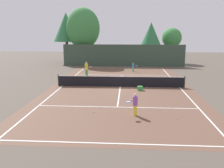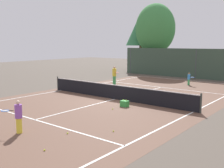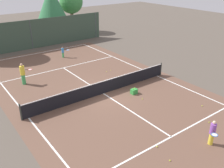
# 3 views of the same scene
# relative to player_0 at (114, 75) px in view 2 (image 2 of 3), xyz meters

# --- Properties ---
(ground_plane) EXTENTS (80.00, 80.00, 0.00)m
(ground_plane) POSITION_rel_player_0_xyz_m (4.03, -5.04, -0.88)
(ground_plane) COLOR brown
(court_surface) EXTENTS (13.00, 25.00, 0.01)m
(court_surface) POSITION_rel_player_0_xyz_m (4.03, -5.04, -0.88)
(court_surface) COLOR brown
(court_surface) RESTS_ON ground_plane
(tennis_net) EXTENTS (11.90, 0.10, 1.10)m
(tennis_net) POSITION_rel_player_0_xyz_m (4.03, -5.04, -0.37)
(tennis_net) COLOR #333833
(tennis_net) RESTS_ON ground_plane
(perimeter_fence) EXTENTS (18.00, 0.12, 3.20)m
(perimeter_fence) POSITION_rel_player_0_xyz_m (4.03, 8.96, 0.72)
(perimeter_fence) COLOR #384C3D
(perimeter_fence) RESTS_ON ground_plane
(tree_2) EXTENTS (4.13, 4.13, 8.05)m
(tree_2) POSITION_rel_player_0_xyz_m (-5.35, 12.65, 4.85)
(tree_2) COLOR brown
(tree_2) RESTS_ON ground_plane
(tree_3) EXTENTS (5.18, 4.19, 8.68)m
(tree_3) POSITION_rel_player_0_xyz_m (-2.32, 11.18, 4.68)
(tree_3) COLOR brown
(tree_3) RESTS_ON ground_plane
(player_0) EXTENTS (0.93, 0.65, 1.70)m
(player_0) POSITION_rel_player_0_xyz_m (0.00, 0.00, 0.00)
(player_0) COLOR #3FA559
(player_0) RESTS_ON ground_plane
(player_1) EXTENTS (0.81, 0.73, 1.40)m
(player_1) POSITION_rel_player_0_xyz_m (5.17, -13.04, -0.15)
(player_1) COLOR yellow
(player_1) RESTS_ON ground_plane
(player_2) EXTENTS (0.78, 0.63, 1.12)m
(player_2) POSITION_rel_player_0_xyz_m (5.40, 4.05, -0.29)
(player_2) COLOR #3FA559
(player_2) RESTS_ON ground_plane
(ball_crate) EXTENTS (0.45, 0.35, 0.43)m
(ball_crate) POSITION_rel_player_0_xyz_m (5.80, -6.36, -0.70)
(ball_crate) COLOR green
(ball_crate) RESTS_ON ground_plane
(tennis_ball_0) EXTENTS (0.07, 0.07, 0.07)m
(tennis_ball_0) POSITION_rel_player_0_xyz_m (2.80, -11.59, -0.84)
(tennis_ball_0) COLOR #CCE533
(tennis_ball_0) RESTS_ON ground_plane
(tennis_ball_1) EXTENTS (0.07, 0.07, 0.07)m
(tennis_ball_1) POSITION_rel_player_0_xyz_m (7.11, -1.71, -0.84)
(tennis_ball_1) COLOR #CCE533
(tennis_ball_1) RESTS_ON ground_plane
(tennis_ball_2) EXTENTS (0.07, 0.07, 0.07)m
(tennis_ball_2) POSITION_rel_player_0_xyz_m (8.18, -10.42, -0.84)
(tennis_ball_2) COLOR #CCE533
(tennis_ball_2) RESTS_ON ground_plane
(tennis_ball_3) EXTENTS (0.07, 0.07, 0.07)m
(tennis_ball_3) POSITION_rel_player_0_xyz_m (7.58, -13.56, -0.84)
(tennis_ball_3) COLOR #CCE533
(tennis_ball_3) RESTS_ON ground_plane
(tennis_ball_4) EXTENTS (0.07, 0.07, 0.07)m
(tennis_ball_4) POSITION_rel_player_0_xyz_m (5.70, -7.36, -0.84)
(tennis_ball_4) COLOR #CCE533
(tennis_ball_4) RESTS_ON ground_plane
(tennis_ball_5) EXTENTS (0.07, 0.07, 0.07)m
(tennis_ball_5) POSITION_rel_player_0_xyz_m (6.61, -1.78, -0.84)
(tennis_ball_5) COLOR #CCE533
(tennis_ball_5) RESTS_ON ground_plane
(tennis_ball_6) EXTENTS (0.07, 0.07, 0.07)m
(tennis_ball_6) POSITION_rel_player_0_xyz_m (6.86, -11.83, -0.84)
(tennis_ball_6) COLOR #CCE533
(tennis_ball_6) RESTS_ON ground_plane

